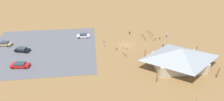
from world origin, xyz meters
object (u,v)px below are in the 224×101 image
Objects in this scene: bicycle_blue_trailside at (155,40)px; car_red_inner_stall at (20,65)px; bicycle_purple_near_porch at (160,39)px; bicycle_silver_lone_east at (125,48)px; bicycle_orange_edge_north at (150,37)px; visitor_crossing_yard at (167,35)px; bicycle_red_yard_left at (117,49)px; car_tan_second_row at (5,44)px; bicycle_green_by_bin at (145,39)px; bicycle_teal_yard_right at (152,34)px; car_white_far_end at (83,36)px; lot_sign at (104,43)px; bike_pavilion at (180,57)px; bicycle_black_back_row at (148,31)px; trash_bin at (130,33)px; car_black_near_entry at (22,50)px; visitor_near_lot at (163,46)px; bicycle_yellow_edge_south at (143,35)px; bicycle_white_mid_cluster at (125,54)px.

bicycle_blue_trailside is 0.34× the size of car_red_inner_stall.
car_red_inner_stall is at bearing 15.57° from bicycle_blue_trailside.
bicycle_purple_near_porch is 1.07× the size of bicycle_silver_lone_east.
bicycle_orange_edge_north is 5.95m from visitor_crossing_yard.
car_tan_second_row is (35.56, -6.75, 0.36)m from bicycle_red_yard_left.
visitor_crossing_yard reaches higher than bicycle_green_by_bin.
bicycle_teal_yard_right is 0.30× the size of car_white_far_end.
lot_sign is 4.60m from bicycle_red_yard_left.
bicycle_green_by_bin is at bearing -75.15° from bike_pavilion.
bicycle_purple_near_porch is at bearing 110.23° from bicycle_black_back_row.
bicycle_purple_near_porch is (-0.72, -16.38, -2.94)m from bike_pavilion.
bicycle_green_by_bin is 3.31m from bicycle_blue_trailside.
car_tan_second_row is (48.48, 0.48, 0.37)m from bicycle_orange_edge_north.
trash_bin is 0.19× the size of car_black_near_entry.
visitor_near_lot is (-0.70, 9.86, 0.56)m from bicycle_teal_yard_right.
visitor_near_lot is at bearing 126.22° from trash_bin.
car_tan_second_row is at bearing -9.41° from bicycle_silver_lone_east.
bike_pavilion is 8.90× the size of bicycle_green_by_bin.
car_white_far_end is (6.77, -7.46, -0.67)m from lot_sign.
bicycle_black_back_row is (-2.88, -2.99, -0.00)m from bicycle_yellow_edge_south.
bike_pavilion reaches higher than car_white_far_end.
bicycle_silver_lone_east is (-2.72, -0.41, -0.01)m from bicycle_red_yard_left.
bicycle_white_mid_cluster is 3.94m from bicycle_silver_lone_east.
bicycle_yellow_edge_south is at bearing 12.11° from bicycle_teal_yard_right.
lot_sign is 1.29× the size of bicycle_black_back_row.
bicycle_teal_yard_right is 0.82× the size of bicycle_white_mid_cluster.
visitor_near_lot is (-14.79, 0.33, 0.53)m from bicycle_red_yard_left.
car_white_far_end is (-16.20, -16.24, 0.00)m from car_red_inner_stall.
bike_pavilion reaches higher than car_red_inner_stall.
trash_bin is at bearing 4.25° from bicycle_black_back_row.
bicycle_green_by_bin is 1.12× the size of bicycle_silver_lone_east.
car_tan_second_row is (8.88, -13.01, 0.01)m from car_red_inner_stall.
bicycle_silver_lone_east is at bearing 22.58° from bicycle_blue_trailside.
bike_pavilion is 42.07m from car_red_inner_stall.
bicycle_orange_edge_north is 0.90× the size of visitor_crossing_yard.
bicycle_green_by_bin is 1.06× the size of bicycle_blue_trailside.
bicycle_teal_yard_right is 0.29× the size of car_tan_second_row.
bicycle_red_yard_left is (12.92, 7.24, 0.01)m from bicycle_orange_edge_north.
visitor_crossing_yard reaches higher than bicycle_red_yard_left.
bike_pavilion reaches higher than trash_bin.
bike_pavilion is 17.49m from bicycle_green_by_bin.
car_black_near_entry is 1.08× the size of car_white_far_end.
bicycle_white_mid_cluster is (10.96, 10.70, 0.01)m from bicycle_orange_edge_north.
car_white_far_end reaches higher than bicycle_orange_edge_north.
bike_pavilion is at bearing 87.49° from bicycle_purple_near_porch.
bicycle_yellow_edge_south is 4.15m from bicycle_black_back_row.
bicycle_orange_edge_north is (2.14, -18.03, -2.93)m from bike_pavilion.
bike_pavilion reaches higher than bicycle_purple_near_porch.
bike_pavilion reaches higher than visitor_near_lot.
lot_sign is (18.77, -13.32, -1.90)m from bike_pavilion.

